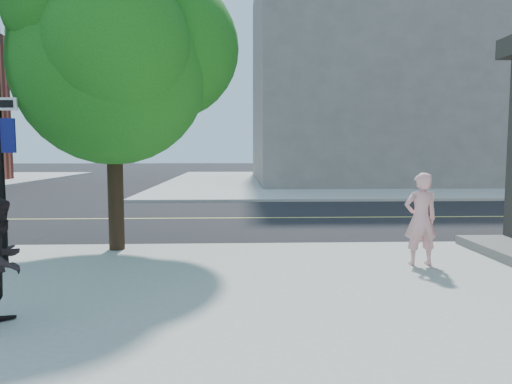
{
  "coord_description": "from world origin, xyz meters",
  "views": [
    {
      "loc": [
        3.72,
        -9.78,
        2.11
      ],
      "look_at": [
        4.07,
        -0.75,
        1.3
      ],
      "focal_mm": 32.2,
      "sensor_mm": 36.0,
      "label": 1
    }
  ],
  "objects": [
    {
      "name": "ground",
      "position": [
        0.0,
        0.0,
        0.0
      ],
      "size": [
        140.0,
        140.0,
        0.0
      ],
      "primitive_type": "plane",
      "color": "black",
      "rests_on": "ground"
    },
    {
      "name": "man_on_phone",
      "position": [
        6.89,
        -2.01,
        0.93
      ],
      "size": [
        0.61,
        0.42,
        1.62
      ],
      "primitive_type": "imported",
      "rotation": [
        0.0,
        0.0,
        3.2
      ],
      "color": "#F0A7A8",
      "rests_on": "sidewalk_se"
    },
    {
      "name": "sidewalk_ne",
      "position": [
        13.5,
        21.5,
        0.06
      ],
      "size": [
        29.0,
        25.0,
        0.12
      ],
      "primitive_type": "cube",
      "color": "#A9A9A3",
      "rests_on": "ground"
    },
    {
      "name": "filler_ne",
      "position": [
        14.0,
        22.0,
        7.12
      ],
      "size": [
        18.0,
        16.0,
        14.0
      ],
      "primitive_type": "cube",
      "color": "slate",
      "rests_on": "sidewalk_ne"
    },
    {
      "name": "street_tree",
      "position": [
        1.36,
        -0.49,
        4.16
      ],
      "size": [
        4.72,
        4.29,
        6.26
      ],
      "rotation": [
        0.0,
        0.0,
        0.38
      ],
      "color": "black",
      "rests_on": "sidewalk_se"
    },
    {
      "name": "pedestrian",
      "position": [
        1.01,
        -4.56,
        0.86
      ],
      "size": [
        0.58,
        0.73,
        1.47
      ],
      "primitive_type": "imported",
      "rotation": [
        0.0,
        0.0,
        1.54
      ],
      "color": "black",
      "rests_on": "sidewalk_se"
    },
    {
      "name": "road_ew",
      "position": [
        0.0,
        4.5,
        0.01
      ],
      "size": [
        140.0,
        9.0,
        0.01
      ],
      "primitive_type": "cube",
      "color": "black",
      "rests_on": "ground"
    }
  ]
}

